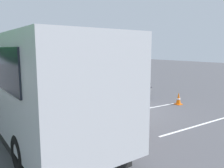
% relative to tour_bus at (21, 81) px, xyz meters
% --- Properties ---
extents(ground_plane, '(80.00, 80.00, 0.00)m').
position_rel_tour_bus_xyz_m(ground_plane, '(-1.13, -4.26, -1.65)').
color(ground_plane, '#4C4C51').
extents(tour_bus, '(11.53, 2.96, 3.25)m').
position_rel_tour_bus_xyz_m(tour_bus, '(0.00, 0.00, 0.00)').
color(tour_bus, '#B7BABF').
rests_on(tour_bus, ground_plane).
extents(spectator_far_left, '(0.57, 0.38, 1.79)m').
position_rel_tour_bus_xyz_m(spectator_far_left, '(-1.85, -2.78, -0.58)').
color(spectator_far_left, black).
rests_on(spectator_far_left, ground_plane).
extents(spectator_left, '(0.57, 0.33, 1.77)m').
position_rel_tour_bus_xyz_m(spectator_left, '(-0.66, -2.60, -0.58)').
color(spectator_left, black).
rests_on(spectator_left, ground_plane).
extents(spectator_centre, '(0.57, 0.38, 1.77)m').
position_rel_tour_bus_xyz_m(spectator_centre, '(0.51, -2.55, -0.59)').
color(spectator_centre, black).
rests_on(spectator_centre, ground_plane).
extents(spectator_right, '(0.58, 0.34, 1.79)m').
position_rel_tour_bus_xyz_m(spectator_right, '(1.67, -2.84, -0.57)').
color(spectator_right, '#473823').
rests_on(spectator_right, ground_plane).
extents(spectator_far_right, '(0.58, 0.34, 1.82)m').
position_rel_tour_bus_xyz_m(spectator_far_right, '(2.82, -2.83, -0.56)').
color(spectator_far_right, black).
rests_on(spectator_far_right, ground_plane).
extents(parked_motorcycle_silver, '(2.05, 0.58, 0.99)m').
position_rel_tour_bus_xyz_m(parked_motorcycle_silver, '(3.94, -2.22, -1.16)').
color(parked_motorcycle_silver, black).
rests_on(parked_motorcycle_silver, ground_plane).
extents(stunt_motorcycle, '(1.83, 0.88, 1.88)m').
position_rel_tour_bus_xyz_m(stunt_motorcycle, '(0.59, -6.82, -0.59)').
color(stunt_motorcycle, black).
rests_on(stunt_motorcycle, ground_plane).
extents(traffic_cone, '(0.34, 0.34, 0.63)m').
position_rel_tour_bus_xyz_m(traffic_cone, '(-1.55, -7.43, -1.34)').
color(traffic_cone, orange).
rests_on(traffic_cone, ground_plane).
extents(bay_line_b, '(0.12, 4.30, 0.01)m').
position_rel_tour_bus_xyz_m(bay_line_b, '(-4.23, -5.46, -1.64)').
color(bay_line_b, white).
rests_on(bay_line_b, ground_plane).
extents(bay_line_c, '(0.12, 3.86, 0.01)m').
position_rel_tour_bus_xyz_m(bay_line_c, '(-1.27, -5.46, -1.64)').
color(bay_line_c, white).
rests_on(bay_line_c, ground_plane).
extents(bay_line_d, '(0.12, 4.78, 0.01)m').
position_rel_tour_bus_xyz_m(bay_line_d, '(1.70, -5.46, -1.64)').
color(bay_line_d, white).
rests_on(bay_line_d, ground_plane).
extents(bay_line_e, '(0.12, 4.05, 0.01)m').
position_rel_tour_bus_xyz_m(bay_line_e, '(4.67, -5.46, -1.64)').
color(bay_line_e, white).
rests_on(bay_line_e, ground_plane).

